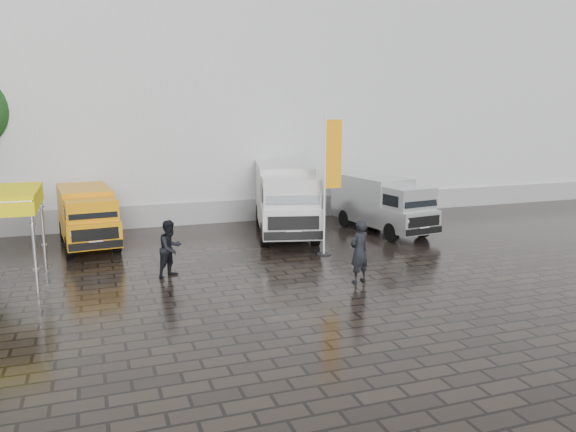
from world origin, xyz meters
The scene contains 10 objects.
ground centered at (0.00, 0.00, 0.00)m, with size 120.00×120.00×0.00m, color black.
exhibition_hall centered at (2.00, 16.00, 6.00)m, with size 44.00×16.00×12.00m, color silver.
hall_plinth centered at (2.00, 7.95, 0.50)m, with size 44.00×0.15×1.00m, color gray.
van_yellow centered at (-8.21, 5.14, 1.09)m, with size 1.81×4.72×2.18m, color orange, non-canonical shape.
van_white centered at (-0.48, 4.70, 1.42)m, with size 2.18×6.55×2.84m, color silver, non-canonical shape.
van_silver centered at (3.53, 3.77, 1.15)m, with size 1.76×5.29×2.29m, color silver, non-canonical shape.
flagpole centered at (-0.12, 0.99, 2.77)m, with size 0.88×0.50×4.96m.
wheelie_bin centered at (4.21, 7.31, 0.51)m, with size 0.61×0.61×1.02m, color black.
person_front centered at (-0.59, -2.36, 0.94)m, with size 0.69×0.45×1.89m, color black.
person_tent centered at (-5.82, 0.10, 0.89)m, with size 0.86×0.67×1.77m, color black.
Camera 1 is at (-7.97, -16.95, 5.07)m, focal length 35.00 mm.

